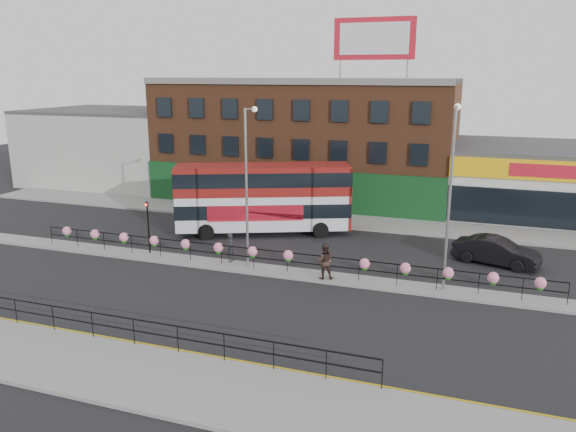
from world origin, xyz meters
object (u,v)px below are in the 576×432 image
(pedestrian_b, at_px, (325,261))
(double_decker_bus, at_px, (264,192))
(lamp_column_east, at_px, (451,183))
(car, at_px, (496,251))
(lamp_column_west, at_px, (248,174))
(pedestrian_a, at_px, (231,247))

(pedestrian_b, bearing_deg, double_decker_bus, -67.46)
(double_decker_bus, height_order, lamp_column_east, lamp_column_east)
(car, distance_m, lamp_column_east, 7.47)
(car, bearing_deg, double_decker_bus, 98.98)
(pedestrian_b, xyz_separation_m, lamp_column_west, (-4.65, 0.77, 4.26))
(car, bearing_deg, pedestrian_a, 124.18)
(pedestrian_a, distance_m, lamp_column_east, 12.79)
(double_decker_bus, bearing_deg, pedestrian_a, -85.03)
(double_decker_bus, relative_size, lamp_column_west, 1.35)
(lamp_column_east, bearing_deg, double_decker_bus, 151.57)
(pedestrian_b, bearing_deg, lamp_column_west, -27.25)
(lamp_column_east, bearing_deg, pedestrian_b, -172.76)
(double_decker_bus, relative_size, pedestrian_b, 6.15)
(double_decker_bus, xyz_separation_m, lamp_column_west, (1.78, -6.78, 2.45))
(double_decker_bus, height_order, pedestrian_b, double_decker_bus)
(lamp_column_west, bearing_deg, double_decker_bus, 104.68)
(car, distance_m, pedestrian_b, 10.46)
(double_decker_bus, distance_m, lamp_column_east, 14.48)
(double_decker_bus, bearing_deg, lamp_column_east, -28.43)
(double_decker_bus, relative_size, lamp_column_east, 1.30)
(double_decker_bus, distance_m, pedestrian_b, 10.08)
(double_decker_bus, xyz_separation_m, lamp_column_east, (12.52, -6.78, 2.65))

